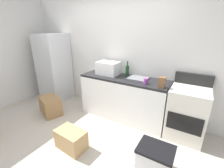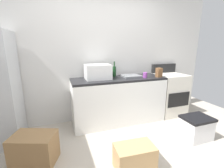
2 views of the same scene
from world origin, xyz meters
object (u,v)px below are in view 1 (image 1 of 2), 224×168
object	(u,v)px
stove_oven	(187,112)
cardboard_box_medium	(50,106)
coffee_mug	(146,81)
refrigerator	(54,68)
cardboard_box_small	(71,139)
storage_bin	(155,159)
wine_bottle	(127,70)
knife_block	(162,82)
microwave	(108,68)

from	to	relation	value
stove_oven	cardboard_box_medium	xyz separation A→B (m)	(-2.68, -0.75, -0.27)
stove_oven	coffee_mug	size ratio (longest dim) A/B	11.00
refrigerator	cardboard_box_medium	distance (m)	1.12
cardboard_box_small	storage_bin	bearing A→B (deg)	12.03
refrigerator	wine_bottle	bearing A→B (deg)	6.69
stove_oven	wine_bottle	bearing A→B (deg)	171.63
knife_block	storage_bin	world-z (taller)	knife_block
coffee_mug	knife_block	size ratio (longest dim) A/B	0.56
refrigerator	coffee_mug	world-z (taller)	refrigerator
coffee_mug	knife_block	world-z (taller)	knife_block
stove_oven	microwave	xyz separation A→B (m)	(-1.62, 0.03, 0.57)
refrigerator	cardboard_box_small	distance (m)	2.26
microwave	cardboard_box_small	xyz separation A→B (m)	(0.11, -1.31, -0.87)
refrigerator	cardboard_box_small	bearing A→B (deg)	-34.71
cardboard_box_small	storage_bin	xyz separation A→B (m)	(1.27, 0.27, 0.03)
cardboard_box_small	storage_bin	size ratio (longest dim) A/B	1.05
knife_block	wine_bottle	bearing A→B (deg)	155.85
coffee_mug	storage_bin	xyz separation A→B (m)	(0.48, -0.87, -0.76)
refrigerator	cardboard_box_medium	size ratio (longest dim) A/B	3.23
coffee_mug	knife_block	xyz separation A→B (m)	(0.29, -0.04, 0.04)
microwave	cardboard_box_medium	world-z (taller)	microwave
knife_block	cardboard_box_medium	xyz separation A→B (m)	(-2.24, -0.57, -0.79)
wine_bottle	cardboard_box_small	size ratio (longest dim) A/B	0.62
storage_bin	stove_oven	bearing A→B (deg)	76.57
microwave	coffee_mug	world-z (taller)	microwave
knife_block	storage_bin	size ratio (longest dim) A/B	0.39
microwave	stove_oven	bearing A→B (deg)	-1.23
stove_oven	storage_bin	xyz separation A→B (m)	(-0.24, -1.01, -0.27)
refrigerator	coffee_mug	distance (m)	2.55
cardboard_box_medium	cardboard_box_small	xyz separation A→B (m)	(1.17, -0.53, -0.04)
knife_block	storage_bin	bearing A→B (deg)	-76.71
knife_block	cardboard_box_small	distance (m)	1.74
wine_bottle	stove_oven	bearing A→B (deg)	-8.37
wine_bottle	refrigerator	bearing A→B (deg)	-173.31
knife_block	cardboard_box_medium	distance (m)	2.44
stove_oven	cardboard_box_medium	distance (m)	2.79
wine_bottle	cardboard_box_medium	size ratio (longest dim) A/B	0.56
cardboard_box_medium	refrigerator	bearing A→B (deg)	130.55
wine_bottle	coffee_mug	distance (m)	0.62
wine_bottle	storage_bin	bearing A→B (deg)	-49.90
wine_bottle	coffee_mug	bearing A→B (deg)	-31.82
cardboard_box_small	microwave	bearing A→B (deg)	94.98
microwave	knife_block	world-z (taller)	microwave
microwave	cardboard_box_medium	size ratio (longest dim) A/B	0.87
wine_bottle	storage_bin	xyz separation A→B (m)	(1.00, -1.19, -0.82)
wine_bottle	cardboard_box_medium	xyz separation A→B (m)	(-1.44, -0.93, -0.81)
refrigerator	coffee_mug	xyz separation A→B (m)	(2.55, -0.08, 0.09)
wine_bottle	coffee_mug	xyz separation A→B (m)	(0.52, -0.32, -0.06)
refrigerator	cardboard_box_small	size ratio (longest dim) A/B	3.56
coffee_mug	cardboard_box_small	size ratio (longest dim) A/B	0.21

